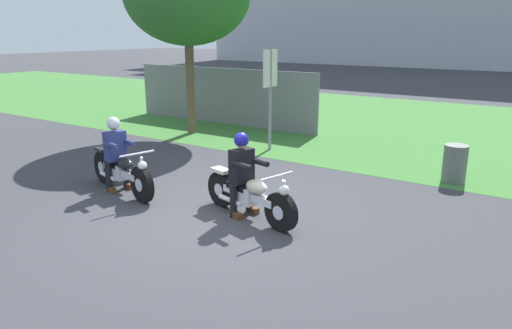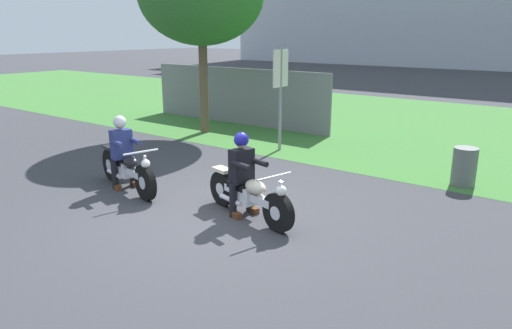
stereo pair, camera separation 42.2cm
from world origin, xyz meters
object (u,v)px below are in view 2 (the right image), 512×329
Objects in this scene: trash_can at (464,167)px; motorcycle_follow at (127,169)px; sign_banner at (280,82)px; rider_follow at (122,146)px; rider_lead at (242,168)px; motorcycle_lead at (249,195)px.

motorcycle_follow is at bearing -140.63° from trash_can.
sign_banner is (-4.52, 0.23, 1.34)m from trash_can.
rider_follow reaches higher than motorcycle_follow.
motorcycle_follow is 0.46m from rider_follow.
motorcycle_follow is 4.59m from sign_banner.
motorcycle_follow is (-2.55, -0.32, -0.41)m from rider_lead.
rider_follow is (-2.88, -0.23, 0.44)m from motorcycle_lead.
motorcycle_lead is at bearing -61.74° from sign_banner.
motorcycle_follow is at bearing -0.81° from rider_follow.
rider_follow is at bearing -160.16° from rider_lead.
motorcycle_follow is at bearing -158.85° from rider_lead.
rider_follow reaches higher than motorcycle_lead.
rider_follow is at bearing -141.81° from trash_can.
rider_follow is (-2.72, -0.27, 0.02)m from rider_lead.
sign_banner is at bearing 130.82° from rider_lead.
motorcycle_lead is 0.78× the size of sign_banner.
motorcycle_lead is 2.92m from rider_follow.
motorcycle_follow is at bearing -96.75° from sign_banner.
trash_can is at bearing 71.08° from rider_lead.
sign_banner is (-2.20, 4.09, 1.34)m from motorcycle_lead.
sign_banner is at bearing 95.18° from rider_follow.
rider_lead is at bearing 19.84° from rider_follow.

